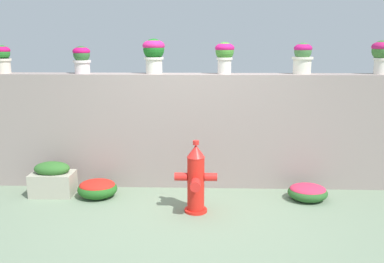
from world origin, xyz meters
The scene contains 12 objects.
ground_plane centered at (0.00, 0.00, 0.00)m, with size 24.00×24.00×0.00m, color gray.
stone_wall centered at (0.00, 1.16, 0.79)m, with size 5.77×0.36×1.58m, color gray.
potted_plant_0 centered at (-2.58, 1.13, 1.80)m, with size 0.23×0.23×0.38m.
potted_plant_1 centered at (-1.48, 1.13, 1.80)m, with size 0.24×0.24×0.37m.
potted_plant_2 centered at (-0.49, 1.15, 1.87)m, with size 0.30×0.30×0.47m.
potted_plant_3 centered at (0.46, 1.13, 1.85)m, with size 0.26×0.26×0.43m.
potted_plant_4 centered at (1.52, 1.18, 1.81)m, with size 0.28×0.28×0.42m.
potted_plant_5 centered at (2.56, 1.18, 1.87)m, with size 0.28×0.28×0.45m.
fire_hydrant centered at (0.10, 0.15, 0.40)m, with size 0.51×0.41×0.88m.
flower_bush_left centered at (1.54, 0.59, 0.11)m, with size 0.51×0.46×0.21m.
flower_bush_right centered at (-1.21, 0.59, 0.12)m, with size 0.52×0.47×0.24m.
planter_box centered at (-1.82, 0.66, 0.22)m, with size 0.56×0.35×0.46m.
Camera 1 is at (0.22, -4.46, 2.00)m, focal length 38.23 mm.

